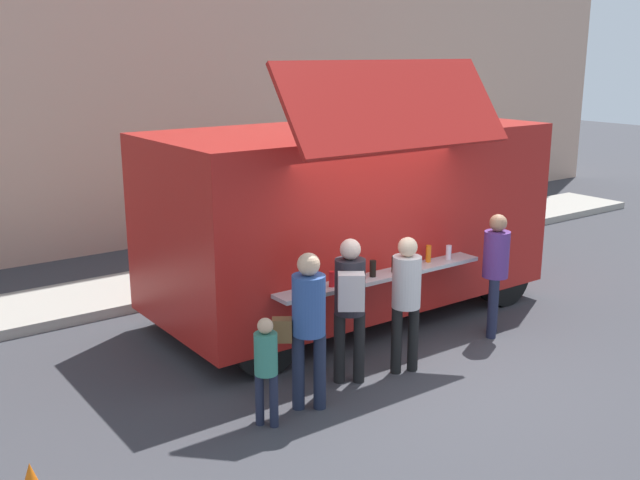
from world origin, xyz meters
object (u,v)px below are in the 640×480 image
(customer_mid_with_backpack, at_px, (350,297))
(customer_extra_browsing, at_px, (496,264))
(customer_rear_waiting, at_px, (307,318))
(food_truck_main, at_px, (350,214))
(customer_front_ordering, at_px, (406,293))
(child_near_queue, at_px, (266,362))
(trash_bin, at_px, (420,221))

(customer_mid_with_backpack, distance_m, customer_extra_browsing, 2.50)
(customer_rear_waiting, bearing_deg, customer_mid_with_backpack, -39.43)
(food_truck_main, xyz_separation_m, customer_front_ordering, (-0.74, -2.00, -0.50))
(food_truck_main, relative_size, child_near_queue, 4.82)
(customer_mid_with_backpack, xyz_separation_m, customer_extra_browsing, (2.49, 0.04, -0.05))
(food_truck_main, distance_m, trash_bin, 4.42)
(customer_mid_with_backpack, height_order, customer_rear_waiting, customer_rear_waiting)
(trash_bin, bearing_deg, customer_rear_waiting, -142.89)
(customer_mid_with_backpack, bearing_deg, child_near_queue, 137.85)
(customer_front_ordering, bearing_deg, child_near_queue, 110.70)
(customer_mid_with_backpack, height_order, child_near_queue, customer_mid_with_backpack)
(customer_extra_browsing, bearing_deg, food_truck_main, -8.13)
(customer_mid_with_backpack, distance_m, customer_rear_waiting, 0.78)
(customer_rear_waiting, bearing_deg, child_near_queue, 130.63)
(customer_front_ordering, distance_m, customer_rear_waiting, 1.48)
(customer_front_ordering, xyz_separation_m, child_near_queue, (-2.03, -0.15, -0.29))
(trash_bin, distance_m, child_near_queue, 7.81)
(food_truck_main, distance_m, customer_mid_with_backpack, 2.42)
(food_truck_main, relative_size, customer_front_ordering, 3.39)
(food_truck_main, bearing_deg, customer_mid_with_backpack, -128.17)
(trash_bin, xyz_separation_m, child_near_queue, (-6.39, -4.48, 0.25))
(trash_bin, relative_size, child_near_queue, 0.76)
(customer_mid_with_backpack, bearing_deg, customer_rear_waiting, 142.01)
(customer_front_ordering, height_order, child_near_queue, customer_front_ordering)
(customer_rear_waiting, xyz_separation_m, customer_extra_browsing, (3.24, 0.26, -0.03))
(food_truck_main, xyz_separation_m, customer_rear_waiting, (-2.22, -2.09, -0.46))
(trash_bin, xyz_separation_m, customer_mid_with_backpack, (-5.09, -4.20, 0.60))
(customer_mid_with_backpack, relative_size, customer_extra_browsing, 1.03)
(customer_rear_waiting, relative_size, child_near_queue, 1.48)
(food_truck_main, height_order, trash_bin, food_truck_main)
(child_near_queue, bearing_deg, customer_mid_with_backpack, -25.84)
(customer_mid_with_backpack, bearing_deg, customer_extra_browsing, -53.52)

